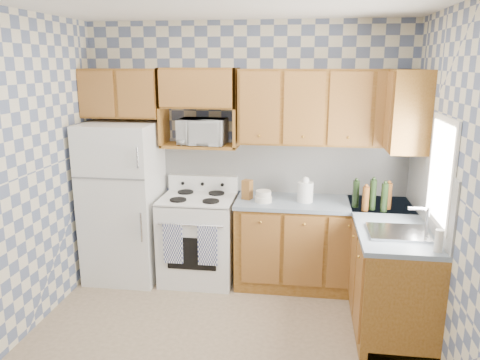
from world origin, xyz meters
The scene contains 31 objects.
floor centered at (0.00, 0.00, 0.00)m, with size 3.40×3.40×0.00m, color #79644C.
back_wall centered at (0.00, 1.60, 1.35)m, with size 3.40×0.02×2.70m, color slate.
right_wall centered at (1.70, 0.00, 1.35)m, with size 0.02×3.20×2.70m, color slate.
backsplash_back centered at (0.40, 1.59, 1.20)m, with size 2.60×0.01×0.56m, color white.
backsplash_right centered at (1.69, 0.80, 1.20)m, with size 0.01×1.60×0.56m, color white.
refrigerator centered at (-1.27, 1.25, 0.84)m, with size 0.75×0.70×1.68m, color white.
stove_body centered at (-0.47, 1.28, 0.45)m, with size 0.76×0.65×0.90m, color white.
cooktop centered at (-0.47, 1.28, 0.91)m, with size 0.76×0.65×0.03m, color silver.
backguard centered at (-0.47, 1.55, 1.00)m, with size 0.76×0.08×0.17m, color white.
dish_towel_left centered at (-0.65, 0.93, 0.52)m, with size 0.19×0.03×0.41m, color navy.
dish_towel_right centered at (-0.30, 0.93, 0.52)m, with size 0.19×0.03×0.41m, color navy.
base_cabinets_back centered at (0.82, 1.30, 0.44)m, with size 1.75×0.60×0.88m, color brown.
base_cabinets_right centered at (1.40, 0.80, 0.44)m, with size 0.60×1.60×0.88m, color brown.
countertop_back centered at (0.82, 1.30, 0.90)m, with size 1.77×0.63×0.04m, color slate.
countertop_right centered at (1.40, 0.80, 0.90)m, with size 0.63×1.60×0.04m, color slate.
upper_cabinets_back centered at (0.82, 1.44, 1.85)m, with size 1.75×0.33×0.74m, color brown.
upper_cabinets_fridge centered at (-1.29, 1.44, 1.97)m, with size 0.82×0.33×0.50m, color brown.
upper_cabinets_right centered at (1.53, 1.25, 1.85)m, with size 0.33×0.70×0.74m, color brown.
microwave_shelf centered at (-0.47, 1.44, 1.44)m, with size 0.80×0.33×0.03m, color brown.
microwave centered at (-0.44, 1.43, 1.58)m, with size 0.48×0.33×0.27m, color white.
sink centered at (1.40, 0.45, 0.93)m, with size 0.48×0.40×0.03m, color #B7B7BC.
window centered at (1.69, 0.45, 1.45)m, with size 0.02×0.66×0.86m, color silver.
bottle_0 centered at (1.27, 1.09, 1.07)m, with size 0.06×0.06×0.29m, color black.
bottle_1 centered at (1.37, 1.04, 1.06)m, with size 0.06×0.06×0.27m, color black.
bottle_2 centered at (1.42, 1.13, 1.05)m, with size 0.06×0.06×0.25m, color brown.
bottle_3 centered at (1.20, 1.04, 1.04)m, with size 0.06×0.06×0.23m, color brown.
bottle_4 centered at (1.12, 1.15, 1.05)m, with size 0.06×0.06×0.26m, color black.
knife_block centered at (0.05, 1.28, 1.02)m, with size 0.09×0.09×0.20m, color brown.
electric_kettle centered at (0.64, 1.26, 1.02)m, with size 0.16×0.16×0.20m, color white.
food_containers centered at (0.22, 1.20, 0.98)m, with size 0.17×0.17×0.11m, color silver, non-canonical shape.
soap_bottle centered at (1.62, 0.10, 1.01)m, with size 0.06×0.06×0.17m, color silver.
Camera 1 is at (0.62, -3.30, 2.27)m, focal length 35.00 mm.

